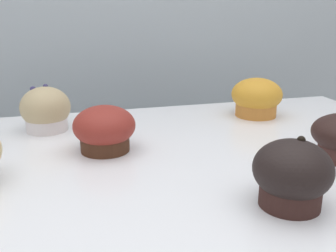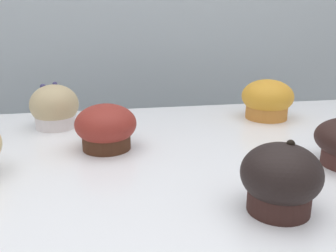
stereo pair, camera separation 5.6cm
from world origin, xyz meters
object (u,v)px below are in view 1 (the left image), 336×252
(muffin_back_right, at_px, (46,110))
(muffin_front_left, at_px, (104,129))
(muffin_back_left, at_px, (292,175))
(muffin_front_right, at_px, (257,98))

(muffin_back_right, bearing_deg, muffin_front_left, -55.10)
(muffin_back_left, xyz_separation_m, muffin_front_right, (0.15, 0.38, -0.00))
(muffin_back_left, bearing_deg, muffin_back_right, 127.32)
(muffin_front_right, bearing_deg, muffin_front_left, -159.19)
(muffin_back_left, height_order, muffin_front_left, muffin_back_left)
(muffin_front_left, bearing_deg, muffin_front_right, 20.81)
(muffin_back_left, bearing_deg, muffin_front_left, 128.63)
(muffin_back_right, relative_size, muffin_front_right, 0.87)
(muffin_back_right, height_order, muffin_front_right, muffin_back_right)
(muffin_back_left, distance_m, muffin_front_left, 0.32)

